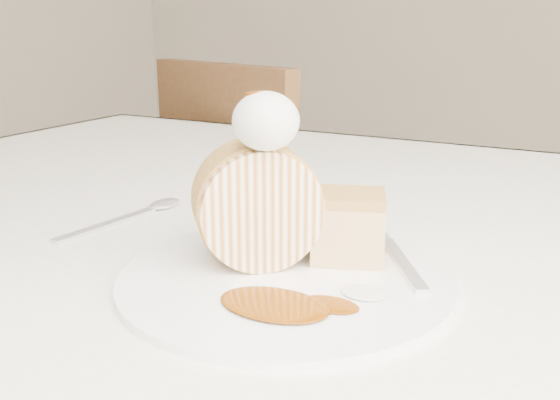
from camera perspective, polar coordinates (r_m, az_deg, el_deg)
The scene contains 10 objects.
table at distance 0.67m, azimuth 6.06°, elevation -8.93°, with size 1.40×0.90×0.75m.
chair_far at distance 1.41m, azimuth -1.78°, elevation -2.57°, with size 0.51×0.51×0.86m.
plate at distance 0.48m, azimuth 0.50°, elevation -7.13°, with size 0.26×0.26×0.01m, color white.
roulade_slice at distance 0.49m, azimuth -2.05°, elevation -0.49°, with size 0.10×0.10×0.05m, color #FAE3AE.
cake_chunk at distance 0.51m, azimuth 6.24°, elevation -2.78°, with size 0.06×0.05×0.05m, color tan.
whipped_cream at distance 0.46m, azimuth -1.30°, elevation 7.22°, with size 0.05×0.05×0.04m, color white.
caramel_drizzle at distance 0.46m, azimuth -1.75°, elevation 10.33°, with size 0.02×0.02×0.01m, color #6A3004.
caramel_pool at distance 0.43m, azimuth -0.57°, elevation -9.49°, with size 0.08×0.05×0.00m, color #6A3004, non-canonical shape.
fork at distance 0.51m, azimuth 11.15°, elevation -5.67°, with size 0.02×0.15×0.00m, color silver.
spoon at distance 0.63m, azimuth -15.56°, elevation -2.18°, with size 0.02×0.15×0.00m, color silver.
Camera 1 is at (0.22, -0.37, 0.94)m, focal length 40.00 mm.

